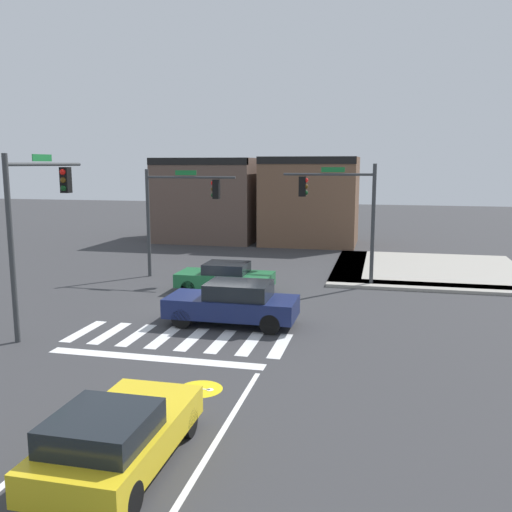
% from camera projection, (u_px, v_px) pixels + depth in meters
% --- Properties ---
extents(ground_plane, '(120.00, 120.00, 0.00)m').
position_uv_depth(ground_plane, '(217.00, 305.00, 22.89)').
color(ground_plane, '#353538').
extents(crosswalk_near, '(7.39, 2.50, 0.01)m').
position_uv_depth(crosswalk_near, '(178.00, 338.00, 18.57)').
color(crosswalk_near, silver).
rests_on(crosswalk_near, ground_plane).
extents(lane_markings, '(6.80, 20.25, 0.01)m').
position_uv_depth(lane_markings, '(95.00, 455.00, 11.09)').
color(lane_markings, white).
rests_on(lane_markings, ground_plane).
extents(bike_detector_marking, '(1.16, 1.16, 0.01)m').
position_uv_depth(bike_detector_marking, '(200.00, 389.00, 14.37)').
color(bike_detector_marking, yellow).
rests_on(bike_detector_marking, ground_plane).
extents(curb_corner_northeast, '(10.00, 10.60, 0.15)m').
position_uv_depth(curb_corner_northeast, '(418.00, 270.00, 30.06)').
color(curb_corner_northeast, '#9E998E').
rests_on(curb_corner_northeast, ground_plane).
extents(storefront_row, '(14.69, 6.98, 6.25)m').
position_uv_depth(storefront_row, '(252.00, 200.00, 41.47)').
color(storefront_row, brown).
rests_on(storefront_row, ground_plane).
extents(traffic_signal_southwest, '(0.32, 4.44, 6.09)m').
position_uv_depth(traffic_signal_southwest, '(37.00, 210.00, 18.89)').
color(traffic_signal_southwest, '#383A3D').
rests_on(traffic_signal_southwest, ground_plane).
extents(traffic_signal_northeast, '(4.36, 0.32, 5.77)m').
position_uv_depth(traffic_signal_northeast, '(341.00, 203.00, 26.18)').
color(traffic_signal_northeast, '#383A3D').
rests_on(traffic_signal_northeast, ground_plane).
extents(traffic_signal_northwest, '(4.72, 0.32, 5.50)m').
position_uv_depth(traffic_signal_northwest, '(179.00, 203.00, 27.87)').
color(traffic_signal_northwest, '#383A3D').
rests_on(traffic_signal_northwest, ground_plane).
extents(car_navy, '(4.70, 1.95, 1.57)m').
position_uv_depth(car_navy, '(233.00, 303.00, 20.03)').
color(car_navy, '#141E4C').
rests_on(car_navy, ground_plane).
extents(car_green, '(4.29, 1.90, 1.36)m').
position_uv_depth(car_green, '(225.00, 277.00, 25.10)').
color(car_green, '#1E6638').
rests_on(car_green, ground_plane).
extents(car_yellow, '(1.93, 4.14, 1.37)m').
position_uv_depth(car_yellow, '(117.00, 436.00, 10.46)').
color(car_yellow, gold).
rests_on(car_yellow, ground_plane).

